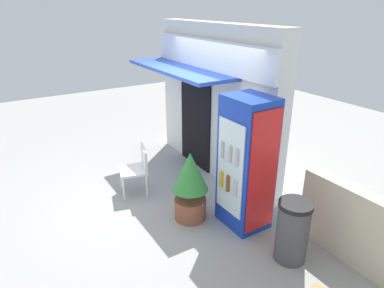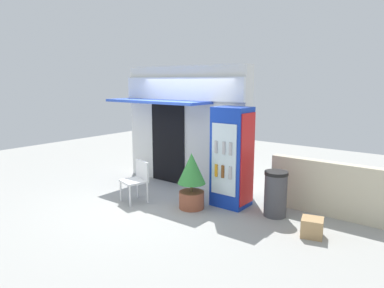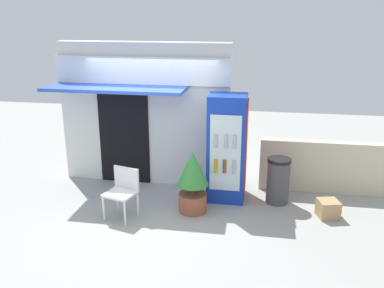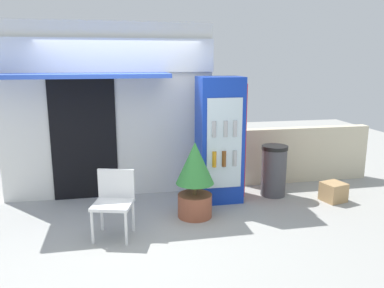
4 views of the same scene
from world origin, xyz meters
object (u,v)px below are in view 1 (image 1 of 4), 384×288
Objects in this scene: plastic_chair at (138,167)px; potted_plant_near_shop at (190,183)px; trash_bin at (292,231)px; drink_cooler at (246,164)px.

plastic_chair is 0.77× the size of potted_plant_near_shop.
drink_cooler is at bearing -179.48° from trash_bin.
plastic_chair is at bearing -149.37° from drink_cooler.
trash_bin is (2.58, 0.99, -0.07)m from plastic_chair.
potted_plant_near_shop is (-0.53, -0.61, -0.38)m from drink_cooler.
drink_cooler is 2.33× the size of plastic_chair.
plastic_chair is at bearing -159.11° from trash_bin.
drink_cooler reaches higher than trash_bin.
trash_bin reaches higher than plastic_chair.
trash_bin is at bearing 0.52° from drink_cooler.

